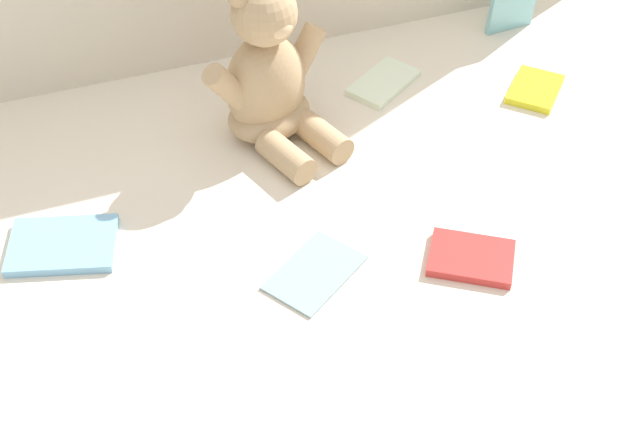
% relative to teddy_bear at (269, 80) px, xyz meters
% --- Properties ---
extents(ground_plane, '(3.20, 3.20, 0.00)m').
position_rel_teddy_bear_xyz_m(ground_plane, '(-0.03, -0.19, -0.10)').
color(ground_plane, silver).
extents(teddy_bear, '(0.21, 0.21, 0.26)m').
position_rel_teddy_bear_xyz_m(teddy_bear, '(0.00, 0.00, 0.00)').
color(teddy_bear, tan).
rests_on(teddy_bear, ground_plane).
extents(book_case_1, '(0.16, 0.13, 0.01)m').
position_rel_teddy_bear_xyz_m(book_case_1, '(-0.33, -0.14, -0.09)').
color(book_case_1, '#7AB8E1').
rests_on(book_case_1, ground_plane).
extents(book_case_3, '(0.13, 0.12, 0.01)m').
position_rel_teddy_bear_xyz_m(book_case_3, '(0.16, -0.34, -0.09)').
color(book_case_3, red).
rests_on(book_case_3, ground_plane).
extents(book_case_4, '(0.14, 0.12, 0.01)m').
position_rel_teddy_bear_xyz_m(book_case_4, '(0.20, 0.05, -0.09)').
color(book_case_4, white).
rests_on(book_case_4, ground_plane).
extents(book_case_5, '(0.15, 0.14, 0.01)m').
position_rel_teddy_bear_xyz_m(book_case_5, '(-0.03, -0.30, -0.09)').
color(book_case_5, '#8AA6AB').
rests_on(book_case_5, ground_plane).
extents(book_case_6, '(0.12, 0.12, 0.01)m').
position_rel_teddy_bear_xyz_m(book_case_6, '(0.43, -0.05, -0.09)').
color(book_case_6, yellow).
rests_on(book_case_6, ground_plane).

